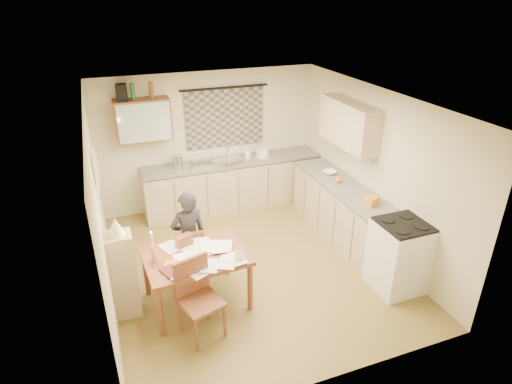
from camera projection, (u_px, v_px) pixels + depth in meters
name	position (u px, v px, depth m)	size (l,w,h in m)	color
floor	(252.00, 265.00, 6.47)	(4.00, 4.50, 0.02)	brown
ceiling	(251.00, 100.00, 5.37)	(4.00, 4.50, 0.02)	white
wall_back	(209.00, 140.00, 7.83)	(4.00, 0.02, 2.50)	beige
wall_front	(334.00, 286.00, 4.01)	(4.00, 0.02, 2.50)	beige
wall_left	(99.00, 214.00, 5.28)	(0.02, 4.50, 2.50)	beige
wall_right	(374.00, 170.00, 6.56)	(0.02, 4.50, 2.50)	beige
window_blind	(225.00, 118.00, 7.71)	(1.45, 0.03, 1.05)	navy
curtain_rod	(224.00, 88.00, 7.46)	(0.04, 0.04, 1.60)	black
wall_cabinet	(143.00, 120.00, 7.07)	(0.90, 0.34, 0.70)	brown
wall_cabinet_glass	(145.00, 123.00, 6.93)	(0.84, 0.02, 0.64)	#99B2A5
upper_cabinet_right	(349.00, 124.00, 6.70)	(0.34, 1.30, 0.70)	tan
framed_print	(95.00, 169.00, 5.44)	(0.04, 0.50, 0.40)	beige
print_canvas	(98.00, 169.00, 5.45)	(0.01, 0.42, 0.32)	beige
counter_back	(233.00, 184.00, 8.02)	(3.30, 0.62, 0.92)	tan
counter_right	(351.00, 218.00, 6.83)	(0.62, 2.95, 0.92)	tan
stove	(399.00, 256.00, 5.79)	(0.65, 0.65, 1.00)	white
sink	(230.00, 163.00, 7.82)	(0.55, 0.45, 0.10)	silver
tap	(228.00, 150.00, 7.90)	(0.03, 0.03, 0.28)	silver
dish_rack	(202.00, 163.00, 7.62)	(0.35, 0.30, 0.06)	silver
kettle	(177.00, 162.00, 7.45)	(0.18, 0.18, 0.24)	silver
mixing_bowl	(262.00, 153.00, 7.97)	(0.24, 0.24, 0.16)	white
soap_bottle	(247.00, 153.00, 7.91)	(0.10, 0.10, 0.20)	white
bowl	(330.00, 172.00, 7.25)	(0.25, 0.25, 0.05)	white
orange_bag	(371.00, 201.00, 6.22)	(0.22, 0.16, 0.12)	orange
fruit_orange	(338.00, 180.00, 6.92)	(0.10, 0.10, 0.10)	orange
speaker	(122.00, 92.00, 6.77)	(0.16, 0.20, 0.26)	black
bottle_green	(133.00, 92.00, 6.83)	(0.07, 0.07, 0.26)	#195926
bottle_brown	(151.00, 90.00, 6.92)	(0.07, 0.07, 0.26)	brown
dining_table	(197.00, 278.00, 5.55)	(1.33, 1.04, 0.75)	brown
chair_far	(190.00, 262.00, 6.08)	(0.38, 0.38, 0.83)	brown
chair_near	(201.00, 313.00, 5.06)	(0.55, 0.55, 0.99)	brown
person	(189.00, 237.00, 5.89)	(0.53, 0.37, 1.36)	black
shelf_stand	(124.00, 275.00, 5.27)	(0.32, 0.30, 1.16)	tan
lampshade	(116.00, 227.00, 4.97)	(0.20, 0.20, 0.22)	beige
letter_rack	(184.00, 241.00, 5.52)	(0.22, 0.10, 0.16)	brown
mug	(239.00, 256.00, 5.25)	(0.14, 0.14, 0.10)	white
magazine	(164.00, 274.00, 4.99)	(0.25, 0.29, 0.02)	maroon
book	(164.00, 266.00, 5.14)	(0.24, 0.28, 0.02)	orange
orange_box	(177.00, 273.00, 5.00)	(0.12, 0.08, 0.04)	orange
eyeglasses	(215.00, 262.00, 5.21)	(0.13, 0.04, 0.02)	black
candle_holder	(154.00, 256.00, 5.19)	(0.06, 0.06, 0.18)	silver
candle	(152.00, 240.00, 5.13)	(0.02, 0.02, 0.22)	white
candle_flame	(151.00, 232.00, 5.07)	(0.02, 0.02, 0.02)	#FFCC66
papers	(200.00, 255.00, 5.35)	(0.97, 1.00, 0.03)	white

